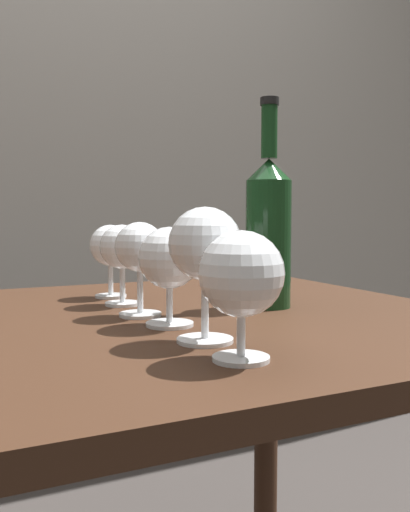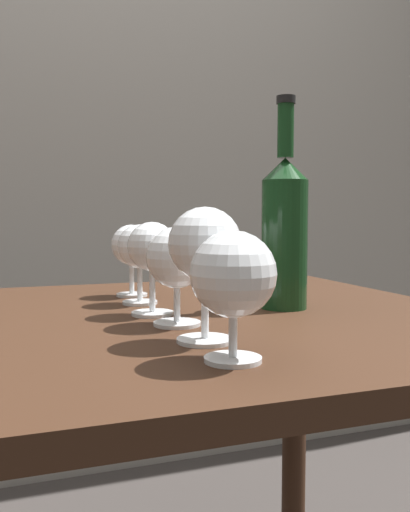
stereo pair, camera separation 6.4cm
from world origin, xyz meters
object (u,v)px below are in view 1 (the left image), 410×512
at_px(wine_glass_cabernet, 241,276).
at_px(wine_glass_port, 169,261).
at_px(wine_glass_rose, 122,249).
at_px(wine_bottle, 268,228).
at_px(wine_glass_pinot, 140,250).
at_px(wine_glass_white, 110,247).
at_px(wine_glass_merlot, 205,247).

distance_m(wine_glass_cabernet, wine_glass_port, 0.20).
height_order(wine_glass_cabernet, wine_glass_port, same).
distance_m(wine_glass_rose, wine_bottle, 0.24).
xyz_separation_m(wine_glass_pinot, wine_bottle, (0.21, -0.01, 0.03)).
bearing_deg(wine_glass_port, wine_bottle, 20.02).
distance_m(wine_glass_pinot, wine_glass_white, 0.20).
bearing_deg(wine_glass_pinot, wine_glass_cabernet, -87.64).
distance_m(wine_glass_merlot, wine_glass_white, 0.39).
relative_size(wine_glass_pinot, wine_glass_rose, 1.04).
bearing_deg(wine_glass_white, wine_bottle, -46.45).
bearing_deg(wine_glass_pinot, wine_glass_merlot, -85.79).
relative_size(wine_glass_cabernet, wine_bottle, 0.40).
relative_size(wine_glass_port, wine_glass_white, 1.02).
xyz_separation_m(wine_glass_cabernet, wine_glass_port, (0.00, 0.20, 0.00)).
distance_m(wine_glass_merlot, wine_glass_rose, 0.30).
bearing_deg(wine_bottle, wine_glass_cabernet, -126.67).
relative_size(wine_glass_cabernet, wine_glass_merlot, 0.84).
bearing_deg(wine_glass_port, wine_glass_cabernet, -90.16).
distance_m(wine_glass_merlot, wine_glass_pinot, 0.19).
relative_size(wine_glass_pinot, wine_bottle, 0.42).
height_order(wine_glass_port, wine_bottle, wine_bottle).
xyz_separation_m(wine_glass_merlot, wine_glass_port, (-0.00, 0.11, -0.02)).
height_order(wine_glass_pinot, wine_glass_white, wine_glass_pinot).
xyz_separation_m(wine_glass_port, wine_glass_rose, (-0.01, 0.19, 0.01)).
xyz_separation_m(wine_glass_merlot, wine_glass_rose, (-0.01, 0.30, -0.02)).
bearing_deg(wine_glass_merlot, wine_glass_port, 91.03).
xyz_separation_m(wine_glass_cabernet, wine_glass_white, (0.00, 0.48, 0.00)).
relative_size(wine_glass_port, wine_glass_rose, 1.00).
xyz_separation_m(wine_glass_port, wine_bottle, (0.20, 0.07, 0.04)).
bearing_deg(wine_glass_port, wine_glass_pinot, 98.13).
relative_size(wine_glass_pinot, wine_glass_white, 1.06).
xyz_separation_m(wine_glass_merlot, wine_bottle, (0.20, 0.18, 0.02)).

